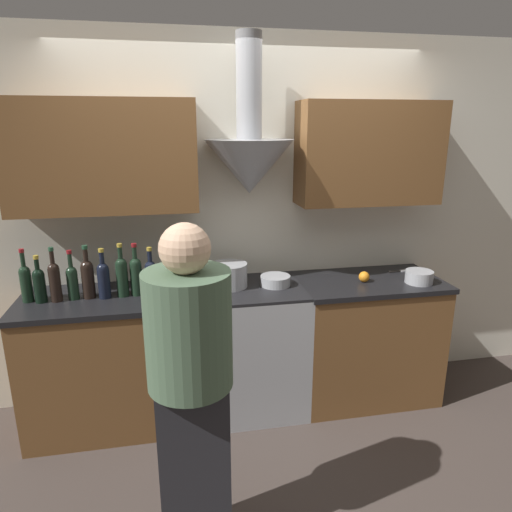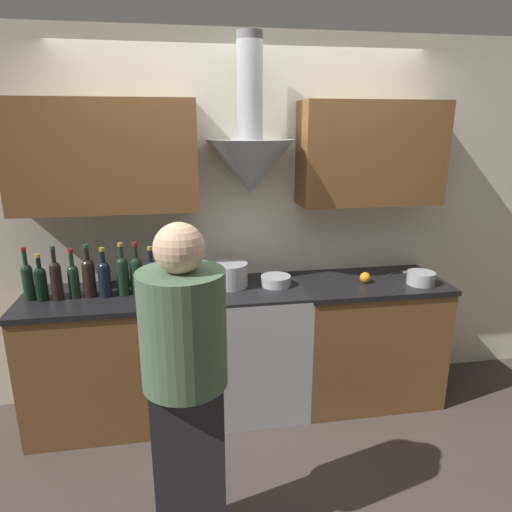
# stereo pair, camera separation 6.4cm
# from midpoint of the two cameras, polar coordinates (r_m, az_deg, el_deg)

# --- Properties ---
(ground_plane) EXTENTS (12.00, 12.00, 0.00)m
(ground_plane) POSITION_cam_midpoint_polar(r_m,az_deg,el_deg) (3.27, 1.41, -21.46)
(ground_plane) COLOR #423833
(wall_back) EXTENTS (8.40, 0.59, 2.60)m
(wall_back) POSITION_cam_midpoint_polar(r_m,az_deg,el_deg) (3.25, -1.00, 6.68)
(wall_back) COLOR silver
(wall_back) RESTS_ON ground_plane
(counter_left) EXTENTS (1.19, 0.62, 0.92)m
(counter_left) POSITION_cam_midpoint_polar(r_m,az_deg,el_deg) (3.31, -16.23, -12.19)
(counter_left) COLOR brown
(counter_left) RESTS_ON ground_plane
(counter_right) EXTENTS (1.03, 0.62, 0.92)m
(counter_right) POSITION_cam_midpoint_polar(r_m,az_deg,el_deg) (3.55, 14.15, -9.99)
(counter_right) COLOR brown
(counter_right) RESTS_ON ground_plane
(stove_range) EXTENTS (0.70, 0.60, 0.92)m
(stove_range) POSITION_cam_midpoint_polar(r_m,az_deg,el_deg) (3.32, 0.27, -11.33)
(stove_range) COLOR #A8AAAF
(stove_range) RESTS_ON ground_plane
(wine_bottle_0) EXTENTS (0.07, 0.07, 0.34)m
(wine_bottle_0) POSITION_cam_midpoint_polar(r_m,az_deg,el_deg) (3.19, -26.12, -2.66)
(wine_bottle_0) COLOR black
(wine_bottle_0) RESTS_ON counter_left
(wine_bottle_1) EXTENTS (0.07, 0.07, 0.30)m
(wine_bottle_1) POSITION_cam_midpoint_polar(r_m,az_deg,el_deg) (3.15, -24.76, -2.94)
(wine_bottle_1) COLOR black
(wine_bottle_1) RESTS_ON counter_left
(wine_bottle_2) EXTENTS (0.07, 0.07, 0.35)m
(wine_bottle_2) POSITION_cam_midpoint_polar(r_m,az_deg,el_deg) (3.12, -23.17, -2.57)
(wine_bottle_2) COLOR black
(wine_bottle_2) RESTS_ON counter_left
(wine_bottle_3) EXTENTS (0.07, 0.07, 0.32)m
(wine_bottle_3) POSITION_cam_midpoint_polar(r_m,az_deg,el_deg) (3.12, -21.30, -2.69)
(wine_bottle_3) COLOR black
(wine_bottle_3) RESTS_ON counter_left
(wine_bottle_4) EXTENTS (0.08, 0.08, 0.35)m
(wine_bottle_4) POSITION_cam_midpoint_polar(r_m,az_deg,el_deg) (3.10, -19.62, -2.32)
(wine_bottle_4) COLOR black
(wine_bottle_4) RESTS_ON counter_left
(wine_bottle_5) EXTENTS (0.08, 0.08, 0.33)m
(wine_bottle_5) POSITION_cam_midpoint_polar(r_m,az_deg,el_deg) (3.07, -17.86, -2.52)
(wine_bottle_5) COLOR black
(wine_bottle_5) RESTS_ON counter_left
(wine_bottle_6) EXTENTS (0.08, 0.08, 0.35)m
(wine_bottle_6) POSITION_cam_midpoint_polar(r_m,az_deg,el_deg) (3.06, -15.77, -2.15)
(wine_bottle_6) COLOR black
(wine_bottle_6) RESTS_ON counter_left
(wine_bottle_7) EXTENTS (0.08, 0.08, 0.35)m
(wine_bottle_7) POSITION_cam_midpoint_polar(r_m,az_deg,el_deg) (3.06, -14.12, -2.11)
(wine_bottle_7) COLOR black
(wine_bottle_7) RESTS_ON counter_left
(wine_bottle_8) EXTENTS (0.08, 0.08, 0.32)m
(wine_bottle_8) POSITION_cam_midpoint_polar(r_m,az_deg,el_deg) (3.04, -12.36, -2.32)
(wine_bottle_8) COLOR black
(wine_bottle_8) RESTS_ON counter_left
(wine_bottle_9) EXTENTS (0.08, 0.08, 0.33)m
(wine_bottle_9) POSITION_cam_midpoint_polar(r_m,az_deg,el_deg) (3.03, -10.35, -2.08)
(wine_bottle_9) COLOR black
(wine_bottle_9) RESTS_ON counter_left
(stock_pot) EXTENTS (0.24, 0.24, 0.17)m
(stock_pot) POSITION_cam_midpoint_polar(r_m,az_deg,el_deg) (3.12, -2.69, -2.38)
(stock_pot) COLOR #A8AAAF
(stock_pot) RESTS_ON stove_range
(mixing_bowl) EXTENTS (0.21, 0.21, 0.07)m
(mixing_bowl) POSITION_cam_midpoint_polar(r_m,az_deg,el_deg) (3.16, 3.08, -3.10)
(mixing_bowl) COLOR #A8AAAF
(mixing_bowl) RESTS_ON stove_range
(orange_fruit) EXTENTS (0.08, 0.08, 0.08)m
(orange_fruit) POSITION_cam_midpoint_polar(r_m,az_deg,el_deg) (3.30, 14.05, -2.63)
(orange_fruit) COLOR orange
(orange_fruit) RESTS_ON counter_right
(saucepan) EXTENTS (0.19, 0.19, 0.09)m
(saucepan) POSITION_cam_midpoint_polar(r_m,az_deg,el_deg) (3.39, 20.43, -2.60)
(saucepan) COLOR #A8AAAF
(saucepan) RESTS_ON counter_right
(chefs_knife) EXTENTS (0.25, 0.05, 0.01)m
(chefs_knife) POSITION_cam_midpoint_polar(r_m,az_deg,el_deg) (3.63, 18.74, -1.88)
(chefs_knife) COLOR silver
(chefs_knife) RESTS_ON counter_right
(person_foreground_left) EXTENTS (0.37, 0.37, 1.62)m
(person_foreground_left) POSITION_cam_midpoint_polar(r_m,az_deg,el_deg) (2.12, -7.88, -15.61)
(person_foreground_left) COLOR #28282D
(person_foreground_left) RESTS_ON ground_plane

